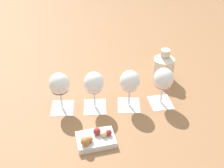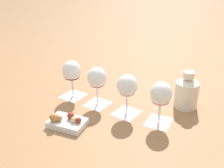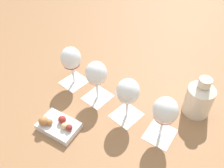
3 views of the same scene
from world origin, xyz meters
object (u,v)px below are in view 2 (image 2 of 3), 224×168
Objects in this scene: wine_glass_2 at (97,79)px; ceramic_vase at (187,92)px; snack_dish at (67,122)px; wine_glass_1 at (127,87)px; wine_glass_3 at (72,72)px; wine_glass_0 at (161,95)px.

wine_glass_2 is 0.40m from ceramic_vase.
snack_dish is (-0.07, 0.20, -0.11)m from wine_glass_2.
snack_dish is at bearing 73.77° from wine_glass_1.
snack_dish is (0.07, 0.25, -0.11)m from wine_glass_1.
wine_glass_2 and wine_glass_3 have the same top height.
ceramic_vase is (-0.40, -0.34, -0.05)m from wine_glass_3.
wine_glass_3 is (0.28, 0.10, 0.00)m from wine_glass_1.
wine_glass_0 reaches higher than snack_dish.
wine_glass_3 is at bearing -36.71° from snack_dish.
wine_glass_2 is 1.06× the size of ceramic_vase.
wine_glass_0 is at bearing 94.87° from ceramic_vase.
wine_glass_0 is 0.20m from ceramic_vase.
wine_glass_1 and wine_glass_2 have the same top height.
ceramic_vase is at bearing -131.52° from wine_glass_2.
wine_glass_1 is at bearing -161.06° from wine_glass_3.
wine_glass_0 is at bearing -159.89° from wine_glass_3.
wine_glass_0 is 0.30m from wine_glass_2.
wine_glass_3 is at bearing 20.11° from wine_glass_0.
snack_dish is at bearing 143.29° from wine_glass_3.
wine_glass_2 reaches higher than snack_dish.
wine_glass_0 is at bearing -124.19° from snack_dish.
wine_glass_2 is at bearing -161.66° from wine_glass_3.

